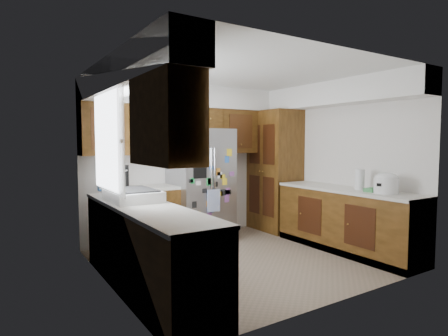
{
  "coord_description": "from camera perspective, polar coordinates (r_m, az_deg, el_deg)",
  "views": [
    {
      "loc": [
        -2.91,
        -4.05,
        1.59
      ],
      "look_at": [
        -0.1,
        0.35,
        1.23
      ],
      "focal_mm": 30.0,
      "sensor_mm": 36.0,
      "label": 1
    }
  ],
  "objects": [
    {
      "name": "fridge",
      "position": [
        6.04,
        -3.57,
        -2.6
      ],
      "size": [
        0.9,
        0.79,
        1.8
      ],
      "color": "#96969B",
      "rests_on": "ground"
    },
    {
      "name": "bridge_cabinet",
      "position": [
        6.21,
        -4.63,
        7.5
      ],
      "size": [
        0.96,
        0.34,
        0.35
      ],
      "primitive_type": "cube",
      "color": "#3B250B",
      "rests_on": "fridge"
    },
    {
      "name": "left_counter_run",
      "position": [
        4.51,
        -11.59,
        -11.05
      ],
      "size": [
        1.36,
        3.2,
        0.92
      ],
      "color": "#3B250B",
      "rests_on": "ground"
    },
    {
      "name": "floor",
      "position": [
        5.23,
        3.06,
        -13.74
      ],
      "size": [
        3.6,
        3.6,
        0.0
      ],
      "primitive_type": "plane",
      "color": "gray",
      "rests_on": "ground"
    },
    {
      "name": "paper_towel",
      "position": [
        5.61,
        19.99,
        -1.65
      ],
      "size": [
        0.13,
        0.13,
        0.29
      ],
      "primitive_type": "cylinder",
      "color": "white",
      "rests_on": "right_counter_run"
    },
    {
      "name": "fridge_top_items",
      "position": [
        6.17,
        -5.39,
        10.4
      ],
      "size": [
        0.61,
        0.34,
        0.3
      ],
      "color": "#282BCC",
      "rests_on": "bridge_cabinet"
    },
    {
      "name": "left_counter_clutter",
      "position": [
        5.13,
        -16.02,
        -2.24
      ],
      "size": [
        0.3,
        0.82,
        0.38
      ],
      "color": "black",
      "rests_on": "left_counter_run"
    },
    {
      "name": "pantry",
      "position": [
        6.84,
        7.72,
        -0.39
      ],
      "size": [
        0.6,
        0.9,
        2.15
      ],
      "primitive_type": "cube",
      "color": "#3B250B",
      "rests_on": "ground"
    },
    {
      "name": "right_counter_run",
      "position": [
        5.79,
        18.19,
        -7.89
      ],
      "size": [
        0.63,
        2.25,
        0.92
      ],
      "color": "#3B250B",
      "rests_on": "ground"
    },
    {
      "name": "rice_cooker",
      "position": [
        5.33,
        23.48,
        -2.06
      ],
      "size": [
        0.32,
        0.31,
        0.27
      ],
      "color": "white",
      "rests_on": "right_counter_run"
    },
    {
      "name": "sink_assembly",
      "position": [
        4.42,
        -13.7,
        -4.01
      ],
      "size": [
        0.52,
        0.7,
        0.37
      ],
      "color": "white",
      "rests_on": "left_counter_run"
    },
    {
      "name": "room_shell",
      "position": [
        5.23,
        -0.14,
        6.5
      ],
      "size": [
        3.64,
        3.24,
        2.52
      ],
      "color": "silver",
      "rests_on": "ground"
    }
  ]
}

